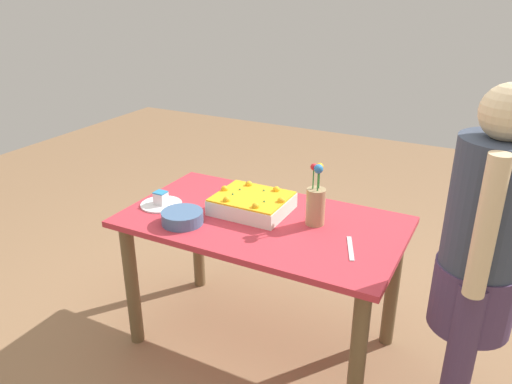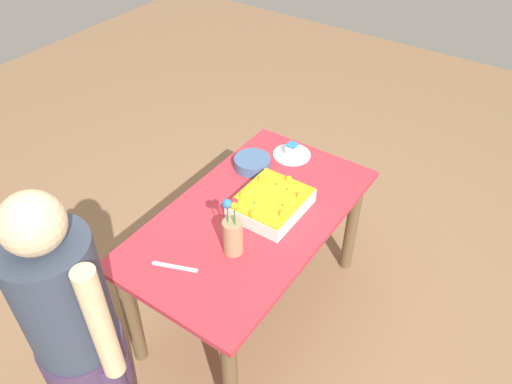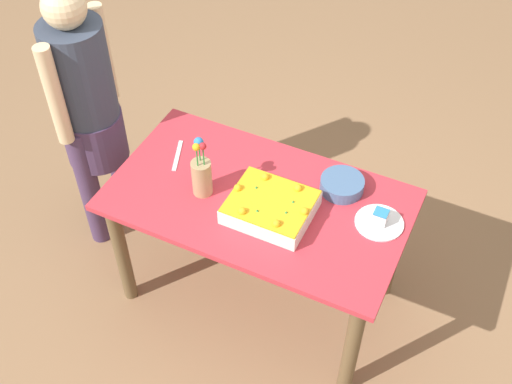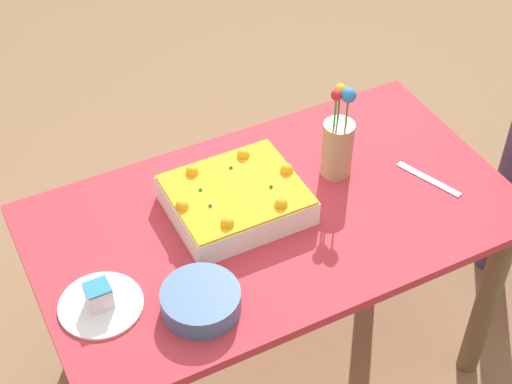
# 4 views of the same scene
# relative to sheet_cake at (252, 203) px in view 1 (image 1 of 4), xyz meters

# --- Properties ---
(ground_plane) EXTENTS (8.00, 8.00, 0.00)m
(ground_plane) POSITION_rel_sheet_cake_xyz_m (-0.09, 0.06, -0.77)
(ground_plane) COLOR #926D4B
(dining_table) EXTENTS (1.35, 0.76, 0.73)m
(dining_table) POSITION_rel_sheet_cake_xyz_m (-0.09, 0.06, -0.17)
(dining_table) COLOR #C2313E
(dining_table) RESTS_ON ground_plane
(sheet_cake) EXTENTS (0.36, 0.30, 0.11)m
(sheet_cake) POSITION_rel_sheet_cake_xyz_m (0.00, 0.00, 0.00)
(sheet_cake) COLOR white
(sheet_cake) RESTS_ON dining_table
(serving_plate_with_slice) EXTENTS (0.21, 0.21, 0.07)m
(serving_plate_with_slice) POSITION_rel_sheet_cake_xyz_m (0.45, 0.15, -0.03)
(serving_plate_with_slice) COLOR white
(serving_plate_with_slice) RESTS_ON dining_table
(cake_knife) EXTENTS (0.09, 0.20, 0.00)m
(cake_knife) POSITION_rel_sheet_cake_xyz_m (-0.56, 0.14, -0.04)
(cake_knife) COLOR silver
(cake_knife) RESTS_ON dining_table
(flower_vase) EXTENTS (0.09, 0.09, 0.31)m
(flower_vase) POSITION_rel_sheet_cake_xyz_m (-0.33, -0.01, 0.06)
(flower_vase) COLOR tan
(flower_vase) RESTS_ON dining_table
(fruit_bowl) EXTENTS (0.20, 0.20, 0.06)m
(fruit_bowl) POSITION_rel_sheet_cake_xyz_m (0.23, 0.27, -0.01)
(fruit_bowl) COLOR #486893
(fruit_bowl) RESTS_ON dining_table
(person_standing) EXTENTS (0.31, 0.45, 1.49)m
(person_standing) POSITION_rel_sheet_cake_xyz_m (-1.06, 0.15, 0.08)
(person_standing) COLOR #493456
(person_standing) RESTS_ON ground_plane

